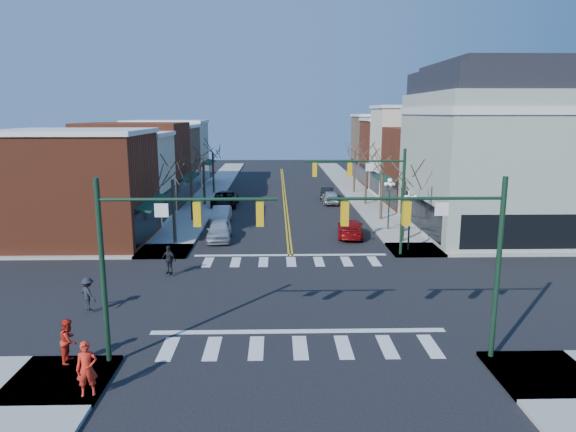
{
  "coord_description": "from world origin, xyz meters",
  "views": [
    {
      "loc": [
        -0.96,
        -25.77,
        9.46
      ],
      "look_at": [
        -0.18,
        7.35,
        2.8
      ],
      "focal_mm": 32.0,
      "sensor_mm": 36.0,
      "label": 1
    }
  ],
  "objects": [
    {
      "name": "traffic_mast_near_right",
      "position": [
        5.55,
        -7.4,
        4.71
      ],
      "size": [
        6.6,
        0.28,
        7.2
      ],
      "color": "#14331E",
      "rests_on": "ground"
    },
    {
      "name": "tree_right_c",
      "position": [
        8.4,
        27.0,
        2.42
      ],
      "size": [
        0.24,
        0.24,
        4.83
      ],
      "primitive_type": "cylinder",
      "color": "#382B21",
      "rests_on": "ground"
    },
    {
      "name": "pedestrian_dark_a",
      "position": [
        -7.3,
        3.46,
        1.0
      ],
      "size": [
        1.07,
        0.85,
        1.7
      ],
      "primitive_type": "imported",
      "rotation": [
        0.0,
        0.0,
        -0.51
      ],
      "color": "black",
      "rests_on": "sidewalk_left"
    },
    {
      "name": "pedestrian_red_b",
      "position": [
        -8.85,
        -7.47,
        1.0
      ],
      "size": [
        0.68,
        0.86,
        1.71
      ],
      "primitive_type": "imported",
      "rotation": [
        0.0,
        0.0,
        1.62
      ],
      "color": "red",
      "rests_on": "sidewalk_left"
    },
    {
      "name": "bldg_left_stucco_b",
      "position": [
        -15.5,
        43.5,
        4.1
      ],
      "size": [
        10.0,
        8.0,
        8.2
      ],
      "primitive_type": "cube",
      "color": "beige",
      "rests_on": "ground"
    },
    {
      "name": "pedestrian_dark_b",
      "position": [
        -10.0,
        -2.2,
        0.96
      ],
      "size": [
        1.18,
        1.14,
        1.62
      ],
      "primitive_type": "imported",
      "rotation": [
        0.0,
        0.0,
        2.43
      ],
      "color": "black",
      "rests_on": "sidewalk_left"
    },
    {
      "name": "pedestrian_red_a",
      "position": [
        -7.3,
        -9.87,
        1.1
      ],
      "size": [
        0.79,
        0.62,
        1.9
      ],
      "primitive_type": "imported",
      "rotation": [
        0.0,
        0.0,
        0.27
      ],
      "color": "red",
      "rests_on": "sidewalk_left"
    },
    {
      "name": "tree_right_b",
      "position": [
        8.4,
        19.0,
        2.59
      ],
      "size": [
        0.24,
        0.24,
        5.18
      ],
      "primitive_type": "cylinder",
      "color": "#382B21",
      "rests_on": "ground"
    },
    {
      "name": "victorian_corner",
      "position": [
        16.5,
        14.5,
        6.66
      ],
      "size": [
        12.25,
        14.25,
        13.3
      ],
      "color": "#9EAC94",
      "rests_on": "ground"
    },
    {
      "name": "tree_left_a",
      "position": [
        -8.4,
        11.0,
        2.38
      ],
      "size": [
        0.24,
        0.24,
        4.76
      ],
      "primitive_type": "cylinder",
      "color": "#382B21",
      "rests_on": "ground"
    },
    {
      "name": "bldg_right_brick_b",
      "position": [
        15.5,
        41.0,
        4.25
      ],
      "size": [
        10.0,
        8.0,
        8.5
      ],
      "primitive_type": "cube",
      "color": "maroon",
      "rests_on": "ground"
    },
    {
      "name": "bldg_left_stucco_a",
      "position": [
        -15.5,
        19.5,
        3.75
      ],
      "size": [
        10.0,
        7.0,
        7.5
      ],
      "primitive_type": "cube",
      "color": "beige",
      "rests_on": "ground"
    },
    {
      "name": "bldg_left_tan",
      "position": [
        -15.5,
        35.75,
        3.9
      ],
      "size": [
        10.0,
        7.5,
        7.8
      ],
      "primitive_type": "cube",
      "color": "#896A4B",
      "rests_on": "ground"
    },
    {
      "name": "ground",
      "position": [
        0.0,
        0.0,
        0.0
      ],
      "size": [
        160.0,
        160.0,
        0.0
      ],
      "primitive_type": "plane",
      "color": "black",
      "rests_on": "ground"
    },
    {
      "name": "tree_left_b",
      "position": [
        -8.4,
        19.0,
        2.52
      ],
      "size": [
        0.24,
        0.24,
        5.04
      ],
      "primitive_type": "cylinder",
      "color": "#382B21",
      "rests_on": "ground"
    },
    {
      "name": "bldg_right_tan",
      "position": [
        15.5,
        49.0,
        4.5
      ],
      "size": [
        10.0,
        8.0,
        9.0
      ],
      "primitive_type": "cube",
      "color": "#896A4B",
      "rests_on": "ground"
    },
    {
      "name": "sidewalk_left",
      "position": [
        -8.75,
        20.0,
        0.07
      ],
      "size": [
        3.5,
        70.0,
        0.15
      ],
      "primitive_type": "cube",
      "color": "#9E9B93",
      "rests_on": "ground"
    },
    {
      "name": "traffic_mast_far_right",
      "position": [
        5.55,
        7.4,
        4.71
      ],
      "size": [
        6.6,
        0.28,
        7.2
      ],
      "color": "#14331E",
      "rests_on": "ground"
    },
    {
      "name": "bldg_left_brick_b",
      "position": [
        -15.5,
        27.5,
        4.25
      ],
      "size": [
        10.0,
        9.0,
        8.5
      ],
      "primitive_type": "cube",
      "color": "maroon",
      "rests_on": "ground"
    },
    {
      "name": "car_left_mid",
      "position": [
        -5.79,
        18.53,
        0.7
      ],
      "size": [
        1.5,
        4.27,
        1.41
      ],
      "primitive_type": "imported",
      "rotation": [
        0.0,
        0.0,
        -0.0
      ],
      "color": "beige",
      "rests_on": "ground"
    },
    {
      "name": "tree_right_d",
      "position": [
        8.4,
        35.0,
        2.48
      ],
      "size": [
        0.24,
        0.24,
        4.97
      ],
      "primitive_type": "cylinder",
      "color": "#382B21",
      "rests_on": "ground"
    },
    {
      "name": "car_right_mid",
      "position": [
        4.8,
        27.79,
        0.71
      ],
      "size": [
        1.74,
        4.18,
        1.42
      ],
      "primitive_type": "imported",
      "rotation": [
        0.0,
        0.0,
        3.13
      ],
      "color": "silver",
      "rests_on": "ground"
    },
    {
      "name": "lamppost_corner",
      "position": [
        8.2,
        8.5,
        2.96
      ],
      "size": [
        0.36,
        0.36,
        4.33
      ],
      "color": "#14331E",
      "rests_on": "ground"
    },
    {
      "name": "car_right_near",
      "position": [
        4.8,
        12.95,
        0.69
      ],
      "size": [
        2.47,
        4.94,
        1.38
      ],
      "primitive_type": "imported",
      "rotation": [
        0.0,
        0.0,
        3.02
      ],
      "color": "#9B0E10",
      "rests_on": "ground"
    },
    {
      "name": "car_left_far",
      "position": [
        -6.26,
        26.53,
        0.76
      ],
      "size": [
        2.54,
        5.45,
        1.51
      ],
      "primitive_type": "imported",
      "rotation": [
        0.0,
        0.0,
        -0.01
      ],
      "color": "black",
      "rests_on": "ground"
    },
    {
      "name": "sidewalk_right",
      "position": [
        8.75,
        20.0,
        0.07
      ],
      "size": [
        3.5,
        70.0,
        0.15
      ],
      "primitive_type": "cube",
      "color": "#9E9B93",
      "rests_on": "ground"
    },
    {
      "name": "traffic_mast_near_left",
      "position": [
        -5.55,
        -7.4,
        4.71
      ],
      "size": [
        6.6,
        0.28,
        7.2
      ],
      "color": "#14331E",
      "rests_on": "ground"
    },
    {
      "name": "tree_left_d",
      "position": [
        -8.4,
        35.0,
        2.45
      ],
      "size": [
        0.24,
        0.24,
        4.9
      ],
      "primitive_type": "cylinder",
      "color": "#382B21",
      "rests_on": "ground"
    },
    {
      "name": "bldg_right_stucco",
      "position": [
        15.5,
        33.5,
        5.0
      ],
      "size": [
        10.0,
        7.0,
        10.0
      ],
      "primitive_type": "cube",
      "color": "beige",
      "rests_on": "ground"
    },
    {
      "name": "tree_left_c",
      "position": [
        -8.4,
        27.0,
        2.27
      ],
      "size": [
        0.24,
        0.24,
        4.55
      ],
      "primitive_type": "cylinder",
      "color": "#382B21",
      "rests_on": "ground"
    },
    {
      "name": "lamppost_midblock",
      "position": [
        8.2,
        15.0,
        2.96
      ],
      "size": [
        0.36,
        0.36,
        4.33
      ],
      "color": "#14331E",
      "rests_on": "ground"
    },
    {
      "name": "car_right_far",
      "position": [
        4.8,
        31.15,
        0.67
      ],
      "size": [
        1.92,
        4.22,
        1.34
      ],
      "primitive_type": "imported",
      "rotation": [
        0.0,
        0.0,
        3.02
      ],
      "color": "black",
      "rests_on": "ground"
    },
    {
      "name": "tree_right_a",
      "position": [
        8.4,
        11.0,
        2.31
      ],
      "size": [
        0.24,
        0.24,
        4.62
      ],
      "primitive_type": "cylinder",
      "color": "#382B21",
      "rests_on": "ground"
    },
    {
      "name": "bldg_right_brick_a",
      "position": [
        15.5,
        25.75,
        4.0
      ],
      "size": [
        10.0,
        8.5,
        8.0
      ],
      "primitive_type": "cube",
      "color": "maroon",
      "rests_on": "ground"
    },
    {
      "name": "car_left_near",
      "position": [
        -5.28,
        12.17,
        0.76
      ],
      "size": [
        2.02,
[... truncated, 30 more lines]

